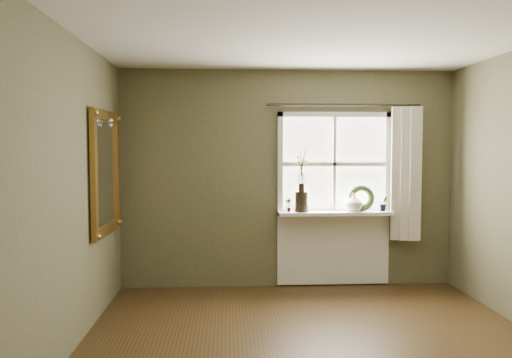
{
  "coord_description": "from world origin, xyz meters",
  "views": [
    {
      "loc": [
        -0.73,
        -3.69,
        1.65
      ],
      "look_at": [
        -0.43,
        1.55,
        1.34
      ],
      "focal_mm": 35.0,
      "sensor_mm": 36.0,
      "label": 1
    }
  ],
  "objects_px": {
    "dark_jug": "(301,202)",
    "wreath": "(361,201)",
    "cream_vase": "(354,202)",
    "gilt_mirror": "(106,172)"
  },
  "relations": [
    {
      "from": "wreath",
      "to": "gilt_mirror",
      "type": "relative_size",
      "value": 0.26
    },
    {
      "from": "dark_jug",
      "to": "cream_vase",
      "type": "bearing_deg",
      "value": 0.0
    },
    {
      "from": "dark_jug",
      "to": "wreath",
      "type": "relative_size",
      "value": 0.76
    },
    {
      "from": "wreath",
      "to": "dark_jug",
      "type": "bearing_deg",
      "value": -177.03
    },
    {
      "from": "dark_jug",
      "to": "cream_vase",
      "type": "height_order",
      "value": "dark_jug"
    },
    {
      "from": "wreath",
      "to": "gilt_mirror",
      "type": "height_order",
      "value": "gilt_mirror"
    },
    {
      "from": "wreath",
      "to": "cream_vase",
      "type": "bearing_deg",
      "value": -158.7
    },
    {
      "from": "cream_vase",
      "to": "wreath",
      "type": "relative_size",
      "value": 0.69
    },
    {
      "from": "dark_jug",
      "to": "wreath",
      "type": "xyz_separation_m",
      "value": [
        0.73,
        0.04,
        -0.0
      ]
    },
    {
      "from": "dark_jug",
      "to": "gilt_mirror",
      "type": "xyz_separation_m",
      "value": [
        -2.11,
        -0.67,
        0.38
      ]
    }
  ]
}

